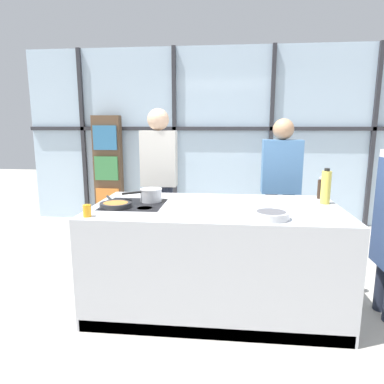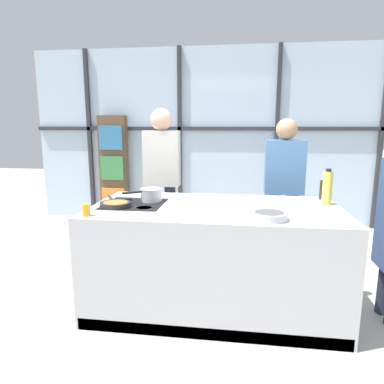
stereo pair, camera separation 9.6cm
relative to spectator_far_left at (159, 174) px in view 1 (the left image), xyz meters
name	(u,v)px [view 1 (the left image)]	position (x,y,z in m)	size (l,w,h in m)	color
ground_plane	(214,303)	(0.70, -1.05, -1.03)	(18.00, 18.00, 0.00)	#ADA89E
back_window_wall	(222,137)	(0.70, 1.68, 0.37)	(6.40, 0.10, 2.80)	silver
bookshelf	(108,170)	(-1.15, 1.49, -0.16)	(0.45, 0.19, 1.75)	brown
demo_island	(215,256)	(0.70, -1.05, -0.58)	(2.11, 1.09, 0.91)	#B7BABF
spectator_far_left	(159,174)	(0.00, 0.00, 0.00)	(0.41, 0.25, 1.78)	#232838
spectator_center_left	(281,183)	(1.40, 0.00, -0.09)	(0.43, 0.23, 1.66)	black
frying_pan	(115,204)	(-0.15, -1.17, -0.11)	(0.32, 0.43, 0.04)	#232326
saucepan	(151,195)	(0.11, -0.93, -0.06)	(0.33, 0.26, 0.12)	silver
white_plate	(267,209)	(1.12, -1.12, -0.12)	(0.28, 0.28, 0.01)	white
mixing_bowl	(271,215)	(1.12, -1.41, -0.10)	(0.27, 0.27, 0.06)	silver
oil_bottle	(326,187)	(1.66, -0.85, 0.02)	(0.08, 0.08, 0.32)	#E0CC4C
pepper_grinder	(320,189)	(1.67, -0.63, -0.03)	(0.05, 0.05, 0.21)	#332319
juice_glass_near	(87,211)	(-0.26, -1.50, -0.08)	(0.06, 0.06, 0.09)	orange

